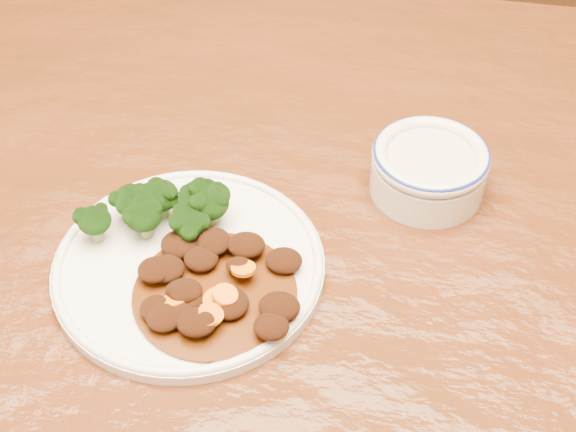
{
  "coord_description": "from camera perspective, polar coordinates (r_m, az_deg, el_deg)",
  "views": [
    {
      "loc": [
        0.05,
        -0.49,
        1.27
      ],
      "look_at": [
        0.0,
        0.01,
        0.77
      ],
      "focal_mm": 50.0,
      "sensor_mm": 36.0,
      "label": 1
    }
  ],
  "objects": [
    {
      "name": "broccoli_florets",
      "position": [
        0.7,
        -8.65,
        0.65
      ],
      "size": [
        0.13,
        0.07,
        0.04
      ],
      "color": "#7D9B50",
      "rests_on": "dinner_plate"
    },
    {
      "name": "mince_stew",
      "position": [
        0.65,
        -5.41,
        -4.91
      ],
      "size": [
        0.14,
        0.13,
        0.02
      ],
      "color": "#482107",
      "rests_on": "dinner_plate"
    },
    {
      "name": "dip_bowl",
      "position": [
        0.75,
        9.99,
        3.41
      ],
      "size": [
        0.11,
        0.11,
        0.05
      ],
      "rotation": [
        0.0,
        0.0,
        -0.41
      ],
      "color": "silver",
      "rests_on": "dining_table"
    },
    {
      "name": "dining_table",
      "position": [
        0.77,
        -0.24,
        -5.61
      ],
      "size": [
        1.57,
        1.03,
        0.75
      ],
      "rotation": [
        0.0,
        0.0,
        -0.09
      ],
      "color": "#4F210D",
      "rests_on": "ground"
    },
    {
      "name": "dinner_plate",
      "position": [
        0.69,
        -7.06,
        -3.45
      ],
      "size": [
        0.23,
        0.23,
        0.01
      ],
      "rotation": [
        0.0,
        0.0,
        -0.14
      ],
      "color": "white",
      "rests_on": "dining_table"
    }
  ]
}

